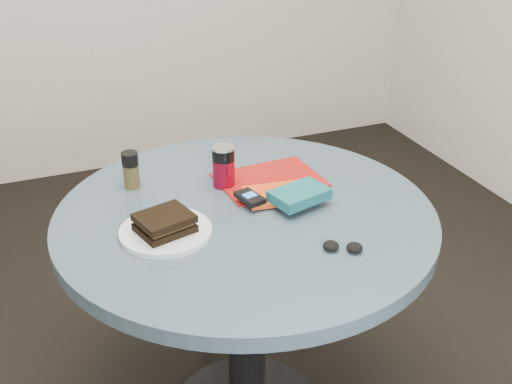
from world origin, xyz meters
name	(u,v)px	position (x,y,z in m)	size (l,w,h in m)	color
table	(246,263)	(0.00, 0.00, 0.59)	(1.00, 1.00, 0.75)	black
plate	(166,232)	(-0.22, -0.04, 0.76)	(0.23, 0.23, 0.01)	silver
sandwich	(165,223)	(-0.23, -0.04, 0.79)	(0.15, 0.14, 0.04)	black
soda_can	(224,166)	(0.00, 0.16, 0.81)	(0.08, 0.08, 0.12)	maroon
pepper_grinder	(131,170)	(-0.25, 0.24, 0.80)	(0.06, 0.06, 0.11)	#463C1E
magazine	(269,180)	(0.13, 0.14, 0.75)	(0.29, 0.21, 0.01)	maroon
red_book	(277,194)	(0.10, 0.03, 0.76)	(0.17, 0.12, 0.01)	#D04310
novel	(299,195)	(0.14, -0.03, 0.78)	(0.15, 0.10, 0.03)	#134F5B
mp3_player	(250,197)	(0.02, 0.02, 0.78)	(0.07, 0.09, 0.02)	black
headphones	(343,247)	(0.15, -0.26, 0.76)	(0.10, 0.08, 0.02)	black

